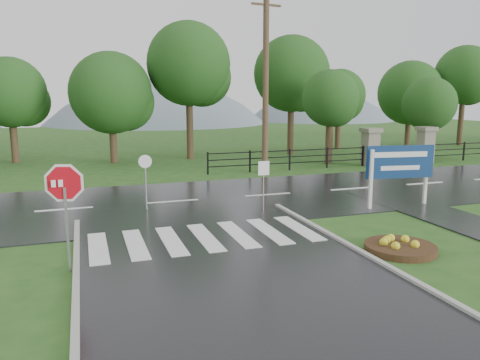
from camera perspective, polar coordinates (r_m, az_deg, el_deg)
name	(u,v)px	position (r m, az deg, el deg)	size (l,w,h in m)	color
ground	(271,313)	(9.36, 3.76, -15.91)	(120.00, 120.00, 0.00)	#26501A
main_road	(173,203)	(18.51, -8.15, -2.74)	(90.00, 8.00, 0.04)	black
walkway	(463,223)	(17.12, 25.54, -4.72)	(2.20, 11.00, 0.04)	#252527
crosswalk	(205,237)	(13.77, -4.26, -6.95)	(6.50, 2.80, 0.02)	silver
pillar_west	(370,146)	(28.92, 15.61, 4.01)	(1.00, 1.00, 2.24)	gray
pillar_east	(426,144)	(31.35, 21.68, 4.12)	(1.00, 1.00, 2.24)	gray
fence_west	(290,157)	(26.39, 6.08, 2.77)	(9.58, 0.08, 1.20)	black
hills	(132,223)	(75.66, -13.02, -5.11)	(102.00, 48.00, 48.00)	slate
treeline	(149,158)	(32.29, -11.03, 2.71)	(83.20, 5.20, 10.00)	#184214
stop_sign	(65,193)	(11.53, -20.58, -1.46)	(1.20, 0.30, 2.75)	#939399
estate_billboard	(400,165)	(18.27, 18.91, 1.75)	(2.64, 0.45, 2.33)	silver
flower_bed	(400,246)	(13.36, 18.95, -7.67)	(1.88, 1.88, 0.38)	#332111
reg_sign_small	(264,175)	(16.61, 2.90, 0.56)	(0.41, 0.05, 1.85)	#939399
reg_sign_round	(146,175)	(17.14, -11.44, 0.60)	(0.48, 0.09, 2.05)	#939399
utility_pole_east	(266,83)	(25.05, 3.14, 11.74)	(1.68, 0.32, 9.43)	#473523
entrance_tree_left	(330,99)	(29.02, 10.97, 9.71)	(3.41, 3.41, 5.70)	#3D2B1C
entrance_tree_right	(429,104)	(33.23, 22.07, 8.57)	(3.46, 3.46, 5.34)	#3D2B1C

